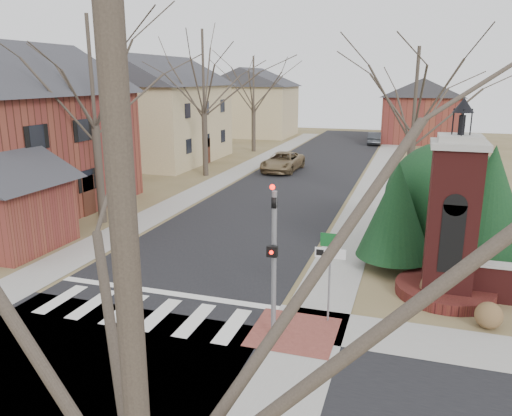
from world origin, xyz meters
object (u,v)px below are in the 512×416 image
at_px(distant_car, 375,138).
at_px(pickup_truck, 283,162).
at_px(brick_gate_monument, 450,234).
at_px(sign_post, 330,260).
at_px(traffic_signal_pole, 274,250).

bearing_deg(distant_car, pickup_truck, 70.76).
bearing_deg(brick_gate_monument, sign_post, -138.58).
height_order(sign_post, distant_car, sign_post).
distance_m(sign_post, pickup_truck, 24.70).
relative_size(pickup_truck, distant_car, 1.31).
xyz_separation_m(traffic_signal_pole, pickup_truck, (-6.32, 24.89, -1.86)).
height_order(traffic_signal_pole, pickup_truck, traffic_signal_pole).
relative_size(brick_gate_monument, distant_car, 1.63).
xyz_separation_m(sign_post, brick_gate_monument, (3.41, 3.01, 0.22)).
xyz_separation_m(traffic_signal_pole, sign_post, (1.29, 1.41, -0.64)).
bearing_deg(traffic_signal_pole, distant_car, 91.19).
xyz_separation_m(brick_gate_monument, pickup_truck, (-11.02, 20.47, -1.44)).
bearing_deg(sign_post, pickup_truck, 107.97).
bearing_deg(distant_car, sign_post, 90.09).
bearing_deg(traffic_signal_pole, pickup_truck, 104.25).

